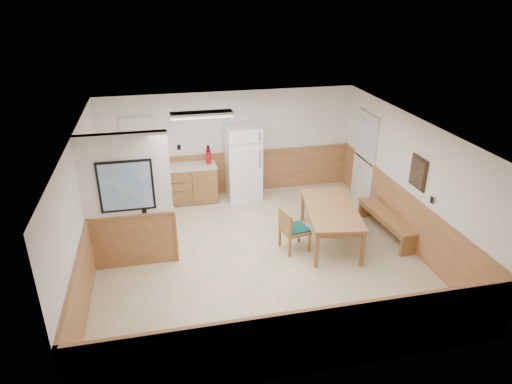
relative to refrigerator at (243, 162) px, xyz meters
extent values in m
plane|color=#CDB493|center=(-0.25, -2.63, -0.89)|extent=(6.00, 6.00, 0.00)
cube|color=white|center=(-0.25, -2.63, 1.61)|extent=(6.00, 6.00, 0.02)
cube|color=white|center=(-0.25, 0.37, 0.36)|extent=(6.00, 0.02, 2.50)
cube|color=white|center=(2.75, -2.63, 0.36)|extent=(0.02, 6.00, 2.50)
cube|color=white|center=(-3.25, -2.63, 0.36)|extent=(0.02, 6.00, 2.50)
cube|color=#B67049|center=(-0.25, 0.35, -0.39)|extent=(6.00, 0.04, 1.00)
cube|color=#B67049|center=(2.73, -2.63, -0.39)|extent=(0.04, 6.00, 1.00)
cube|color=#B67049|center=(-3.23, -2.63, -0.39)|extent=(0.04, 6.00, 1.00)
cube|color=white|center=(-2.50, -2.43, 0.86)|extent=(1.50, 0.15, 1.50)
cube|color=#B67049|center=(-2.50, -2.43, -0.39)|extent=(1.50, 0.17, 1.00)
cube|color=black|center=(-2.50, -2.52, 0.71)|extent=(0.92, 0.03, 0.92)
cube|color=silver|center=(-2.50, -2.54, 0.71)|extent=(0.84, 0.01, 0.84)
cube|color=olive|center=(-1.35, 0.05, -0.46)|extent=(1.40, 0.60, 0.86)
cube|color=olive|center=(-2.82, 0.05, -0.46)|extent=(0.06, 0.60, 0.86)
cube|color=olive|center=(-2.08, 0.05, -0.46)|extent=(0.06, 0.60, 0.86)
cube|color=beige|center=(-1.75, 0.05, -0.01)|extent=(2.20, 0.60, 0.04)
cube|color=beige|center=(-1.75, 0.35, 0.06)|extent=(2.20, 0.02, 0.10)
cube|color=silver|center=(2.72, -0.73, 0.14)|extent=(0.05, 1.02, 2.15)
cube|color=silver|center=(2.71, -0.73, 0.14)|extent=(0.04, 0.90, 2.05)
cube|color=silver|center=(2.68, -0.73, 0.66)|extent=(0.02, 0.76, 0.80)
cube|color=silver|center=(-2.35, 0.35, 0.66)|extent=(0.80, 0.03, 1.00)
cube|color=white|center=(-2.35, 0.34, 0.66)|extent=(0.70, 0.01, 0.90)
cube|color=black|center=(2.72, -2.93, 0.66)|extent=(0.03, 0.50, 0.60)
cube|color=black|center=(2.70, -2.93, 0.66)|extent=(0.01, 0.42, 0.52)
cube|color=silver|center=(-1.05, -1.33, 1.56)|extent=(1.20, 0.30, 0.08)
cube|color=white|center=(-1.05, -1.33, 1.52)|extent=(1.15, 0.25, 0.01)
cube|color=white|center=(0.00, 0.00, 0.00)|extent=(0.80, 0.72, 1.77)
cube|color=silver|center=(0.31, -0.36, 0.73)|extent=(0.03, 0.02, 0.23)
cube|color=silver|center=(0.31, -0.36, 0.18)|extent=(0.03, 0.02, 0.42)
cube|color=#A8653D|center=(1.27, -2.45, -0.16)|extent=(1.27, 2.05, 0.05)
cube|color=#A8653D|center=(1.27, -2.45, -0.24)|extent=(1.16, 1.93, 0.10)
cube|color=#A8653D|center=(0.70, -3.26, -0.54)|extent=(0.08, 0.08, 0.70)
cube|color=#A8653D|center=(1.01, -1.49, -0.54)|extent=(0.08, 0.08, 0.70)
cube|color=#A8653D|center=(1.53, -3.40, -0.54)|extent=(0.08, 0.08, 0.70)
cube|color=#A8653D|center=(1.84, -1.64, -0.54)|extent=(0.08, 0.08, 0.70)
cube|color=#A8653D|center=(2.51, -2.43, -0.46)|extent=(0.50, 1.77, 0.05)
cube|color=#A8653D|center=(2.51, -3.25, -0.69)|extent=(0.37, 0.08, 0.40)
cube|color=#A8653D|center=(2.51, -1.60, -0.69)|extent=(0.37, 0.08, 0.40)
cube|color=#A8653D|center=(0.50, -2.58, -0.47)|extent=(0.57, 0.57, 0.06)
cube|color=#0D4234|center=(0.50, -2.58, -0.42)|extent=(0.52, 0.52, 0.03)
cube|color=#A8653D|center=(0.29, -2.62, -0.24)|extent=(0.14, 0.48, 0.40)
cube|color=#0D4234|center=(0.08, -2.66, -0.24)|extent=(0.10, 0.42, 0.34)
cube|color=#A8653D|center=(0.33, -2.83, -0.69)|extent=(0.05, 0.05, 0.39)
cube|color=#A8653D|center=(0.25, -2.41, -0.69)|extent=(0.05, 0.05, 0.39)
cube|color=#A8653D|center=(0.75, -2.74, -0.69)|extent=(0.05, 0.05, 0.39)
cube|color=#A8653D|center=(0.67, -2.33, -0.69)|extent=(0.05, 0.05, 0.39)
cylinder|color=red|center=(-0.81, 0.05, 0.20)|extent=(0.12, 0.12, 0.37)
cylinder|color=black|center=(-0.81, 0.05, 0.42)|extent=(0.06, 0.06, 0.08)
cylinder|color=#178222|center=(-2.49, 0.08, 0.11)|extent=(0.08, 0.08, 0.20)
camera|label=1|loc=(-1.88, -9.87, 3.82)|focal=32.00mm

